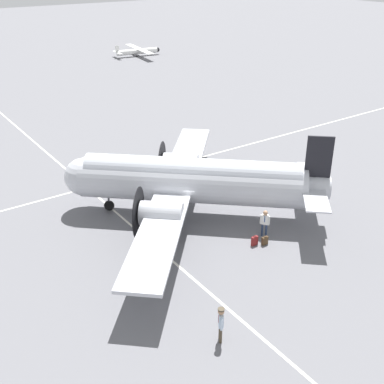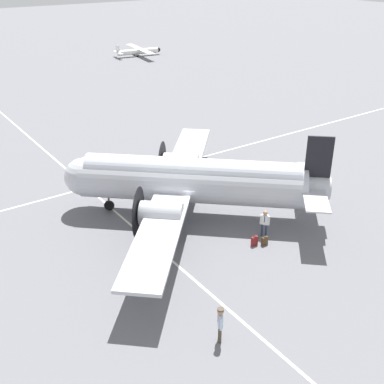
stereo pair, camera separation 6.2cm
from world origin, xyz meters
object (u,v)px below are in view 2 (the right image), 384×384
Objects in this scene: crew_foreground at (220,321)px; passenger_boarding at (265,221)px; light_aircraft_distant at (139,51)px; suitcase_near_door at (254,241)px; suitcase_upright_spare at (265,241)px; airliner_main at (185,180)px.

crew_foreground is 9.69m from passenger_boarding.
light_aircraft_distant reaches higher than passenger_boarding.
suitcase_near_door reaches higher than suitcase_upright_spare.
passenger_boarding is 1.28m from suitcase_upright_spare.
passenger_boarding is 1.49m from suitcase_near_door.
crew_foreground is 8.54m from suitcase_near_door.
airliner_main is 6.16m from suitcase_near_door.
suitcase_near_door is at bearing -21.57° from crew_foreground.
passenger_boarding is at bearing -104.31° from light_aircraft_distant.
crew_foreground is at bearing 33.88° from suitcase_upright_spare.
suitcase_upright_spare is (-7.28, -4.89, -0.90)m from crew_foreground.
crew_foreground is at bearing 88.81° from passenger_boarding.
passenger_boarding is at bearing -129.66° from suitcase_upright_spare.
passenger_boarding is (-7.89, -5.63, -0.05)m from crew_foreground.
light_aircraft_distant is (-25.40, -51.59, -1.74)m from airliner_main.
airliner_main is 10.16× the size of passenger_boarding.
crew_foreground is 69.55m from light_aircraft_distant.
airliner_main is at bearing -72.44° from suitcase_upright_spare.
suitcase_near_door is 62.03m from light_aircraft_distant.
light_aircraft_distant is at bearing 4.42° from crew_foreground.
suitcase_upright_spare is at bearing -25.39° from crew_foreground.
suitcase_near_door is (1.17, 0.43, -0.82)m from passenger_boarding.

